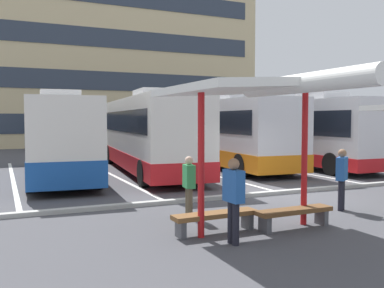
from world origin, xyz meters
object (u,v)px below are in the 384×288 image
object	(u,v)px
coach_bus_1	(147,135)
waiting_passenger_3	(342,175)
coach_bus_2	(221,133)
coach_bus_3	(305,132)
waiting_shelter_0	(264,90)
bench_1	(294,213)
coach_bus_0	(59,139)
waiting_passenger_0	(189,183)
bench_0	(215,217)
waiting_passenger_2	(234,195)

from	to	relation	value
coach_bus_1	waiting_passenger_3	xyz separation A→B (m)	(2.12, -10.18, -0.79)
coach_bus_2	coach_bus_3	distance (m)	4.35
waiting_shelter_0	bench_1	distance (m)	2.86
coach_bus_0	waiting_passenger_3	distance (m)	11.74
coach_bus_2	coach_bus_3	xyz separation A→B (m)	(3.72, -2.26, 0.04)
bench_1	waiting_passenger_0	distance (m)	2.62
bench_1	waiting_shelter_0	bearing A→B (deg)	-174.71
bench_0	waiting_passenger_3	size ratio (longest dim) A/B	1.18
waiting_passenger_2	waiting_passenger_3	size ratio (longest dim) A/B	1.02
waiting_shelter_0	waiting_passenger_0	xyz separation A→B (m)	(-0.86, 1.96, -2.18)
coach_bus_0	coach_bus_3	world-z (taller)	coach_bus_3
waiting_shelter_0	waiting_passenger_0	distance (m)	3.06
waiting_passenger_3	coach_bus_3	bearing A→B (deg)	56.04
coach_bus_0	coach_bus_1	distance (m)	3.96
waiting_passenger_0	waiting_passenger_2	world-z (taller)	waiting_passenger_2
coach_bus_1	bench_0	world-z (taller)	coach_bus_1
coach_bus_3	bench_1	bearing A→B (deg)	-130.00
bench_0	waiting_passenger_2	bearing A→B (deg)	-93.43
coach_bus_2	bench_0	size ratio (longest dim) A/B	6.51
coach_bus_3	coach_bus_2	bearing A→B (deg)	148.68
waiting_shelter_0	waiting_passenger_3	bearing A→B (deg)	18.68
bench_0	waiting_passenger_0	world-z (taller)	waiting_passenger_0
coach_bus_1	coach_bus_2	bearing A→B (deg)	13.72
coach_bus_1	bench_1	xyz separation A→B (m)	(-0.22, -11.20, -1.40)
coach_bus_0	coach_bus_2	bearing A→B (deg)	8.45
bench_0	bench_1	xyz separation A→B (m)	(1.80, -0.38, -0.00)
coach_bus_2	waiting_passenger_2	distance (m)	14.39
waiting_shelter_0	waiting_passenger_0	bearing A→B (deg)	113.60
bench_0	waiting_shelter_0	bearing A→B (deg)	-27.06
bench_0	bench_1	world-z (taller)	same
waiting_passenger_0	waiting_passenger_2	size ratio (longest dim) A/B	0.91
coach_bus_0	coach_bus_1	world-z (taller)	coach_bus_1
coach_bus_3	waiting_shelter_0	world-z (taller)	coach_bus_3
coach_bus_2	waiting_passenger_0	world-z (taller)	coach_bus_2
coach_bus_1	coach_bus_3	size ratio (longest dim) A/B	1.18
bench_0	waiting_passenger_3	world-z (taller)	waiting_passenger_3
coach_bus_2	bench_0	world-z (taller)	coach_bus_2
coach_bus_2	bench_1	bearing A→B (deg)	-110.93
waiting_shelter_0	waiting_passenger_0	size ratio (longest dim) A/B	3.27
coach_bus_3	waiting_passenger_0	xyz separation A→B (m)	(-10.17, -8.15, -0.90)
coach_bus_0	coach_bus_3	distance (m)	12.19
bench_0	coach_bus_0	bearing A→B (deg)	100.26
bench_0	bench_1	bearing A→B (deg)	-11.81
coach_bus_2	waiting_passenger_3	distance (m)	11.55
coach_bus_1	waiting_shelter_0	xyz separation A→B (m)	(-1.12, -11.28, 1.31)
waiting_passenger_0	waiting_passenger_3	xyz separation A→B (m)	(4.10, -0.86, 0.08)
coach_bus_3	bench_1	world-z (taller)	coach_bus_3
coach_bus_3	waiting_passenger_2	xyz separation A→B (m)	(-10.27, -10.52, -0.79)
coach_bus_0	waiting_passenger_3	world-z (taller)	coach_bus_0
coach_bus_0	bench_0	xyz separation A→B (m)	(1.93, -10.66, -1.28)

